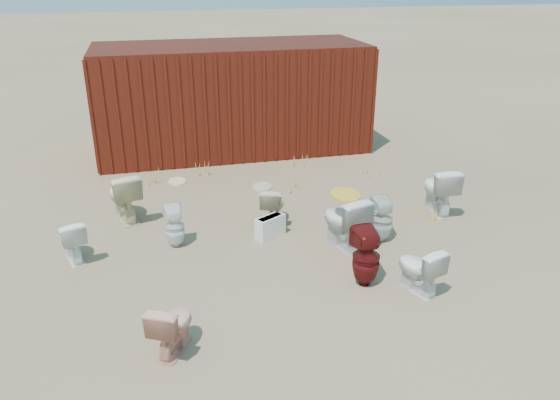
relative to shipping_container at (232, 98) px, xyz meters
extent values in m
plane|color=brown|center=(0.00, -5.20, -1.20)|extent=(100.00, 100.00, 0.00)
cube|color=#470C0B|center=(0.00, 0.00, 0.00)|extent=(6.00, 2.40, 2.40)
imported|color=white|center=(-3.17, -4.78, -0.88)|extent=(0.54, 0.71, 0.65)
imported|color=#E49A84|center=(-1.88, -7.23, -0.88)|extent=(0.62, 0.73, 0.65)
imported|color=white|center=(1.33, -6.78, -0.86)|extent=(0.56, 0.74, 0.67)
imported|color=#560E0E|center=(0.72, -6.44, -0.79)|extent=(0.40, 0.41, 0.82)
imported|color=white|center=(2.85, -4.53, -0.78)|extent=(0.55, 0.87, 0.85)
imported|color=white|center=(-1.68, -4.71, -0.87)|extent=(0.32, 0.32, 0.66)
imported|color=beige|center=(-2.44, -3.52, -0.77)|extent=(0.69, 0.94, 0.85)
imported|color=beige|center=(-0.03, -4.27, -0.87)|extent=(0.59, 0.73, 0.65)
imported|color=silver|center=(0.81, -5.36, -0.77)|extent=(0.69, 0.94, 0.86)
imported|color=silver|center=(1.46, -5.31, -0.84)|extent=(0.33, 0.33, 0.72)
ellipsoid|color=gold|center=(0.81, -5.36, -0.33)|extent=(0.44, 0.55, 0.02)
cube|color=silver|center=(-0.20, -4.76, -1.02)|extent=(0.53, 0.42, 0.35)
ellipsoid|color=#C0B28B|center=(0.12, -2.66, -1.19)|extent=(0.52, 0.59, 0.02)
ellipsoid|color=beige|center=(-1.47, -1.96, -1.19)|extent=(0.38, 0.48, 0.02)
cone|color=tan|center=(-1.92, -1.96, -1.07)|extent=(0.36, 0.36, 0.27)
cone|color=tan|center=(0.63, -2.93, -1.07)|extent=(0.32, 0.32, 0.27)
cone|color=tan|center=(2.40, -2.52, -1.06)|extent=(0.36, 0.36, 0.28)
cone|color=tan|center=(-0.92, -1.70, -1.06)|extent=(0.30, 0.30, 0.28)
cone|color=tan|center=(1.18, -1.70, -1.04)|extent=(0.34, 0.34, 0.32)
cone|color=tan|center=(2.65, -4.74, -1.07)|extent=(0.28, 0.28, 0.26)
camera|label=1|loc=(-1.93, -12.35, 2.77)|focal=35.00mm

